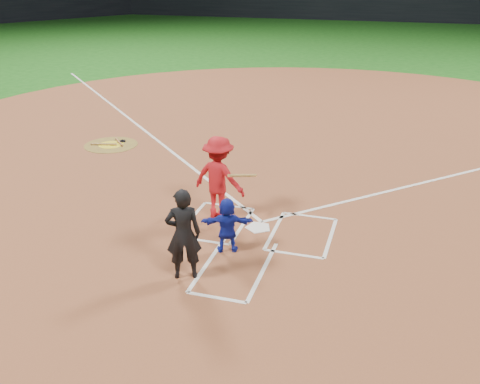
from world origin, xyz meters
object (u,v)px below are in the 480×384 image
(home_plate, at_px, (258,227))
(catcher, at_px, (227,225))
(umpire, at_px, (183,234))
(batter_at_plate, at_px, (219,178))
(on_deck_circle, at_px, (111,145))

(home_plate, height_order, catcher, catcher)
(umpire, relative_size, batter_at_plate, 0.92)
(umpire, bearing_deg, batter_at_plate, -108.12)
(on_deck_circle, distance_m, batter_at_plate, 6.48)
(home_plate, distance_m, batter_at_plate, 1.42)
(catcher, bearing_deg, umpire, 50.79)
(on_deck_circle, distance_m, umpire, 8.46)
(on_deck_circle, xyz_separation_m, catcher, (5.71, -5.41, 0.57))
(catcher, distance_m, umpire, 1.28)
(home_plate, bearing_deg, on_deck_circle, -35.16)
(home_plate, height_order, umpire, umpire)
(home_plate, relative_size, umpire, 0.34)
(umpire, distance_m, batter_at_plate, 2.61)
(on_deck_circle, relative_size, umpire, 0.96)
(catcher, bearing_deg, batter_at_plate, -83.31)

